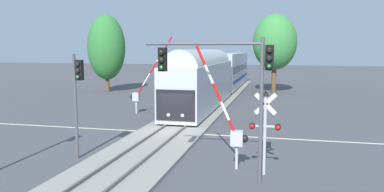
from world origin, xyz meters
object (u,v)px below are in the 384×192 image
Objects in this scene: crossing_signal_mast at (265,124)px; pine_left_background at (106,47)px; traffic_signal_median at (77,89)px; elm_centre_background at (275,42)px; crossing_gate_near at (233,129)px; commuter_train at (218,73)px; traffic_signal_near_right at (227,73)px; crossing_gate_far at (141,89)px.

crossing_signal_mast is 35.47m from pine_left_background.
elm_centre_background reaches higher than traffic_signal_median.
crossing_gate_near reaches higher than traffic_signal_median.
crossing_gate_near reaches higher than commuter_train.
traffic_signal_near_right is 35.39m from pine_left_background.
traffic_signal_median is (-9.18, 0.33, 1.26)m from crossing_signal_mast.
crossing_signal_mast is at bearing -2.09° from traffic_signal_median.
commuter_train is 10.47× the size of crossing_signal_mast.
traffic_signal_near_right reaches higher than crossing_gate_near.
commuter_train reaches higher than crossing_signal_mast.
crossing_signal_mast is at bearing -89.69° from elm_centre_background.
crossing_gate_far is 0.66× the size of pine_left_background.
pine_left_background is (-12.06, 27.86, 2.20)m from traffic_signal_median.
traffic_signal_near_right is at bearing -92.65° from crossing_gate_near.
crossing_gate_near is at bearing -92.32° from elm_centre_background.
commuter_train is at bearing 100.81° from crossing_gate_near.
elm_centre_background is at bearing 43.38° from commuter_train.
crossing_gate_near is 34.24m from pine_left_background.
crossing_gate_near reaches higher than crossing_signal_mast.
pine_left_background is at bearing 172.09° from commuter_train.
crossing_gate_near is 0.95× the size of traffic_signal_near_right.
traffic_signal_near_right is at bearing -56.12° from pine_left_background.
elm_centre_background reaches higher than crossing_gate_far.
crossing_gate_far reaches higher than commuter_train.
pine_left_background is at bearing 123.88° from traffic_signal_near_right.
traffic_signal_near_right reaches higher than traffic_signal_median.
commuter_train is 5.97× the size of crossing_gate_far.
crossing_gate_far reaches higher than traffic_signal_near_right.
crossing_gate_near is 0.57× the size of pine_left_background.
elm_centre_background is at bearing 87.67° from traffic_signal_near_right.
crossing_gate_near is 1.59m from crossing_signal_mast.
traffic_signal_median is 7.87m from traffic_signal_near_right.
crossing_gate_far is at bearing 122.77° from traffic_signal_near_right.
crossing_gate_near is at bearing -79.19° from commuter_train.
traffic_signal_near_right is at bearing -57.23° from crossing_gate_far.
commuter_train is at bearing 69.72° from crossing_gate_far.
commuter_train is 13.44m from crossing_gate_far.
elm_centre_background is 1.00× the size of pine_left_background.
crossing_signal_mast is 0.38× the size of pine_left_background.
crossing_signal_mast is at bearing -50.94° from crossing_gate_far.
crossing_gate_near is (4.89, -25.60, -0.90)m from commuter_train.
commuter_train is 26.08m from crossing_gate_near.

